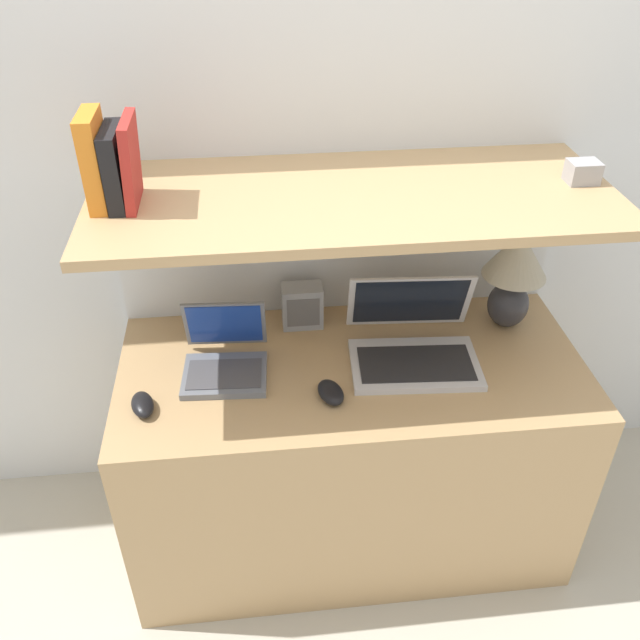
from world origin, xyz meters
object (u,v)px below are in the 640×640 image
(book_red, at_px, (131,162))
(shelf_gadget, at_px, (583,172))
(computer_mouse, at_px, (331,392))
(router_box, at_px, (302,306))
(laptop_small, at_px, (225,358))
(book_black, at_px, (115,167))
(second_mouse, at_px, (143,405))
(laptop_large, at_px, (413,343))
(book_orange, at_px, (95,161))
(table_lamp, at_px, (515,269))

(book_red, relative_size, shelf_gadget, 2.67)
(computer_mouse, height_order, router_box, router_box)
(laptop_small, distance_m, router_box, 0.32)
(book_black, distance_m, book_red, 0.04)
(book_red, distance_m, shelf_gadget, 1.17)
(second_mouse, distance_m, book_red, 0.64)
(router_box, bearing_deg, computer_mouse, -82.65)
(computer_mouse, distance_m, book_black, 0.81)
(laptop_large, bearing_deg, book_black, 176.48)
(laptop_large, bearing_deg, second_mouse, -168.96)
(router_box, height_order, book_red, book_red)
(book_orange, bearing_deg, table_lamp, 4.23)
(table_lamp, relative_size, laptop_large, 0.85)
(table_lamp, xyz_separation_m, shelf_gadget, (0.10, -0.09, 0.34))
(book_red, bearing_deg, laptop_large, -3.70)
(router_box, height_order, book_orange, book_orange)
(computer_mouse, distance_m, book_orange, 0.85)
(computer_mouse, xyz_separation_m, book_red, (-0.47, 0.21, 0.61))
(table_lamp, height_order, book_red, book_red)
(computer_mouse, relative_size, book_black, 0.63)
(laptop_large, distance_m, second_mouse, 0.79)
(laptop_large, relative_size, shelf_gadget, 4.87)
(laptop_small, bearing_deg, computer_mouse, -28.39)
(router_box, bearing_deg, shelf_gadget, -11.78)
(laptop_small, xyz_separation_m, computer_mouse, (0.29, -0.16, -0.02))
(table_lamp, xyz_separation_m, laptop_small, (-0.89, -0.13, -0.16))
(computer_mouse, height_order, book_orange, book_orange)
(laptop_small, height_order, book_black, book_black)
(book_red, bearing_deg, shelf_gadget, 0.00)
(router_box, relative_size, book_red, 0.65)
(table_lamp, height_order, router_box, table_lamp)
(computer_mouse, bearing_deg, router_box, 97.35)
(book_red, bearing_deg, router_box, 20.02)
(book_black, bearing_deg, laptop_small, -12.58)
(book_orange, bearing_deg, laptop_large, -3.32)
(laptop_large, distance_m, laptop_small, 0.56)
(laptop_large, bearing_deg, book_orange, 176.68)
(second_mouse, bearing_deg, laptop_small, 34.04)
(laptop_large, relative_size, book_black, 2.05)
(table_lamp, relative_size, router_box, 2.37)
(laptop_large, relative_size, second_mouse, 3.36)
(second_mouse, height_order, router_box, router_box)
(computer_mouse, bearing_deg, book_red, 156.40)
(table_lamp, bearing_deg, book_black, -175.60)
(laptop_large, relative_size, book_red, 1.82)
(router_box, bearing_deg, second_mouse, -142.76)
(table_lamp, bearing_deg, computer_mouse, -154.04)
(book_orange, height_order, shelf_gadget, book_orange)
(computer_mouse, height_order, shelf_gadget, shelf_gadget)
(computer_mouse, bearing_deg, book_orange, 159.65)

